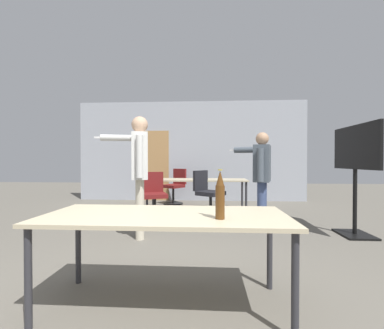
{
  "coord_description": "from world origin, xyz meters",
  "views": [
    {
      "loc": [
        0.49,
        -1.5,
        1.15
      ],
      "look_at": [
        0.25,
        2.48,
        1.1
      ],
      "focal_mm": 24.0,
      "sensor_mm": 36.0,
      "label": 1
    }
  ],
  "objects": [
    {
      "name": "back_wall",
      "position": [
        -0.02,
        6.03,
        1.44
      ],
      "size": [
        6.64,
        0.12,
        2.9
      ],
      "color": "#A3A8B2",
      "rests_on": "ground_plane"
    },
    {
      "name": "conference_table_near",
      "position": [
        0.16,
        0.5,
        0.67
      ],
      "size": [
        1.9,
        0.8,
        0.73
      ],
      "color": "#C6B793",
      "rests_on": "ground_plane"
    },
    {
      "name": "person_right_polo",
      "position": [
        1.42,
        3.0,
        0.99
      ],
      "size": [
        0.72,
        0.82,
        1.65
      ],
      "rotation": [
        0.0,
        0.0,
        1.26
      ],
      "color": "#3D4C75",
      "rests_on": "ground_plane"
    },
    {
      "name": "tv_screen",
      "position": [
        2.77,
        2.61,
        1.1
      ],
      "size": [
        0.44,
        1.22,
        1.71
      ],
      "rotation": [
        0.0,
        0.0,
        -1.57
      ],
      "color": "black",
      "rests_on": "ground_plane"
    },
    {
      "name": "office_chair_far_right",
      "position": [
        -0.39,
        5.39,
        0.45
      ],
      "size": [
        0.67,
        0.68,
        0.94
      ],
      "rotation": [
        0.0,
        0.0,
        2.52
      ],
      "color": "black",
      "rests_on": "ground_plane"
    },
    {
      "name": "drink_cup",
      "position": [
        0.34,
        4.32,
        0.79
      ],
      "size": [
        0.08,
        0.08,
        0.12
      ],
      "color": "#232328",
      "rests_on": "conference_table_far"
    },
    {
      "name": "person_left_plaid",
      "position": [
        -0.54,
        2.28,
        1.12
      ],
      "size": [
        0.9,
        0.59,
        1.82
      ],
      "rotation": [
        0.0,
        0.0,
        1.82
      ],
      "color": "beige",
      "rests_on": "ground_plane"
    },
    {
      "name": "conference_table_far",
      "position": [
        0.24,
        4.44,
        0.68
      ],
      "size": [
        2.3,
        0.76,
        0.73
      ],
      "color": "#C6B793",
      "rests_on": "ground_plane"
    },
    {
      "name": "office_chair_far_left",
      "position": [
        -0.59,
        3.63,
        0.43
      ],
      "size": [
        0.6,
        0.64,
        0.93
      ],
      "rotation": [
        0.0,
        0.0,
        3.5
      ],
      "color": "black",
      "rests_on": "ground_plane"
    },
    {
      "name": "beer_bottle",
      "position": [
        0.58,
        0.35,
        0.9
      ],
      "size": [
        0.07,
        0.07,
        0.36
      ],
      "color": "#563314",
      "rests_on": "conference_table_near"
    },
    {
      "name": "office_chair_near_pushed",
      "position": [
        0.49,
        3.8,
        0.46
      ],
      "size": [
        0.68,
        0.67,
        0.96
      ],
      "rotation": [
        0.0,
        0.0,
        4.08
      ],
      "color": "black",
      "rests_on": "ground_plane"
    }
  ]
}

